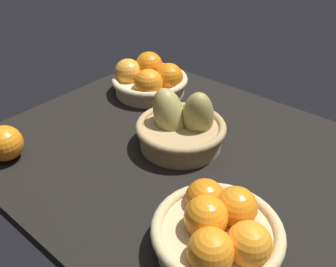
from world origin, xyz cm
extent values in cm
cube|color=black|center=(0.00, 0.00, 1.50)|extent=(84.00, 72.00, 3.00)
cylinder|color=tan|center=(0.00, 2.06, 5.54)|extent=(19.08, 19.08, 5.08)
torus|color=tan|center=(0.00, 2.06, 8.08)|extent=(20.87, 20.87, 1.79)
ellipsoid|color=#9E934C|center=(2.49, 5.13, 10.09)|extent=(11.36, 12.15, 14.75)
ellipsoid|color=#9E934C|center=(-3.07, 1.63, 10.11)|extent=(11.83, 7.90, 14.61)
cylinder|color=#D3BC8C|center=(-23.73, 17.22, 5.09)|extent=(20.33, 20.33, 4.19)
torus|color=#D3BC8C|center=(-23.73, 17.22, 7.19)|extent=(22.24, 22.24, 1.91)
sphere|color=orange|center=(-20.14, 12.83, 8.50)|extent=(8.18, 8.18, 8.18)
sphere|color=orange|center=(-25.89, 19.35, 10.10)|extent=(8.18, 8.18, 8.18)
sphere|color=orange|center=(-18.26, 19.40, 8.63)|extent=(8.18, 8.18, 8.18)
sphere|color=#F49E33|center=(-29.00, 13.77, 8.85)|extent=(8.18, 8.18, 8.18)
cylinder|color=tan|center=(23.14, -17.56, 5.31)|extent=(19.69, 19.69, 4.63)
torus|color=tan|center=(23.14, -17.56, 7.63)|extent=(21.61, 21.61, 1.92)
sphere|color=orange|center=(21.40, -18.52, 10.06)|extent=(7.08, 7.08, 7.08)
sphere|color=orange|center=(28.89, -17.90, 9.00)|extent=(7.08, 7.08, 7.08)
sphere|color=orange|center=(18.09, -13.93, 8.59)|extent=(7.08, 7.08, 7.08)
sphere|color=orange|center=(23.61, -12.95, 9.38)|extent=(7.08, 7.08, 7.08)
sphere|color=orange|center=(25.33, -22.83, 9.22)|extent=(7.08, 7.08, 7.08)
sphere|color=orange|center=(-26.25, -26.91, 6.99)|extent=(7.97, 7.97, 7.97)
camera|label=1|loc=(42.49, -52.63, 52.68)|focal=38.48mm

